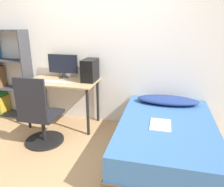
% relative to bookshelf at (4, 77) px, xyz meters
% --- Properties ---
extents(ground_plane, '(14.00, 14.00, 0.00)m').
position_rel_bookshelf_xyz_m(ground_plane, '(1.74, -1.27, -0.71)').
color(ground_plane, tan).
extents(wall_back, '(8.00, 0.05, 2.50)m').
position_rel_bookshelf_xyz_m(wall_back, '(1.74, 0.17, 0.54)').
color(wall_back, silver).
rests_on(wall_back, ground_plane).
extents(desk, '(1.12, 0.61, 0.76)m').
position_rel_bookshelf_xyz_m(desk, '(1.21, -0.15, -0.06)').
color(desk, tan).
rests_on(desk, ground_plane).
extents(bookshelf, '(0.73, 0.30, 1.54)m').
position_rel_bookshelf_xyz_m(bookshelf, '(0.00, 0.00, 0.00)').
color(bookshelf, '#38383D').
rests_on(bookshelf, ground_plane).
extents(office_chair, '(0.55, 0.55, 1.01)m').
position_rel_bookshelf_xyz_m(office_chair, '(1.17, -0.82, -0.33)').
color(office_chair, black).
rests_on(office_chair, ground_plane).
extents(bed, '(1.18, 1.80, 0.51)m').
position_rel_bookshelf_xyz_m(bed, '(2.88, -0.75, -0.46)').
color(bed, '#4C3D2D').
rests_on(bed, ground_plane).
extents(pillow, '(0.90, 0.36, 0.11)m').
position_rel_bookshelf_xyz_m(pillow, '(2.88, -0.11, -0.15)').
color(pillow, navy).
rests_on(pillow, bed).
extents(magazine, '(0.24, 0.32, 0.01)m').
position_rel_bookshelf_xyz_m(magazine, '(2.80, -0.86, -0.20)').
color(magazine, silver).
rests_on(magazine, bed).
extents(monitor, '(0.52, 0.17, 0.39)m').
position_rel_bookshelf_xyz_m(monitor, '(1.14, 0.05, 0.27)').
color(monitor, black).
rests_on(monitor, desk).
extents(keyboard, '(0.36, 0.11, 0.02)m').
position_rel_bookshelf_xyz_m(keyboard, '(1.16, -0.28, 0.06)').
color(keyboard, silver).
rests_on(keyboard, desk).
extents(pc_tower, '(0.20, 0.35, 0.35)m').
position_rel_bookshelf_xyz_m(pc_tower, '(1.65, -0.05, 0.23)').
color(pc_tower, black).
rests_on(pc_tower, desk).
extents(mouse, '(0.06, 0.09, 0.02)m').
position_rel_bookshelf_xyz_m(mouse, '(1.39, -0.28, 0.06)').
color(mouse, silver).
rests_on(mouse, desk).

